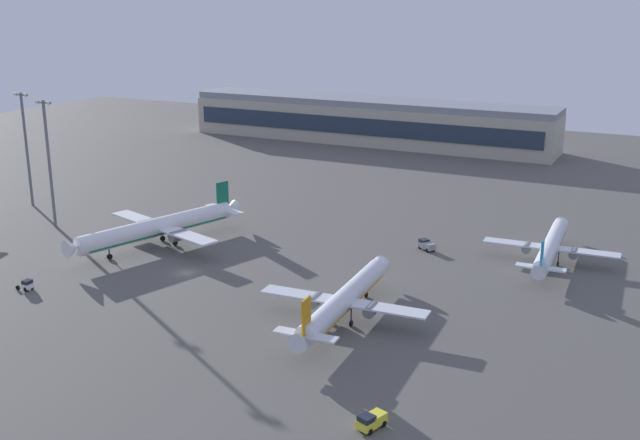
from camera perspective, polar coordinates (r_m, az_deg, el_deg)
The scene contains 10 objects.
ground_plane at distance 157.70m, azimuth -9.90°, elevation -3.89°, with size 416.00×416.00×0.00m, color #56544F.
terminal_building at distance 292.83m, azimuth 3.64°, elevation 7.37°, with size 140.43×22.40×16.40m.
airplane_near_gate at distance 132.22m, azimuth 1.79°, elevation -5.97°, with size 30.20×38.80×9.95m.
airplane_far_stand at distance 174.47m, azimuth -11.82°, elevation -0.50°, with size 34.43×43.79×11.50m.
airplane_taxiway_distant at distance 167.40m, azimuth 16.78°, elevation -1.91°, with size 27.80×35.72×9.16m.
baggage_tractor at distance 170.26m, azimuth 7.92°, elevation -1.84°, with size 4.53×3.95×2.25m.
cargo_loader at distance 102.68m, azimuth 3.83°, elevation -14.66°, with size 3.20×4.55×2.25m.
pushback_tug at distance 156.48m, azimuth -20.96°, elevation -4.53°, with size 3.09×1.83×2.05m.
apron_light_east at distance 214.95m, azimuth -21.02°, elevation 5.38°, with size 4.80×0.90×30.03m.
apron_light_west at distance 192.27m, azimuth -19.53°, elevation 4.43°, with size 4.80×0.90×30.71m.
Camera 1 is at (89.09, -118.32, 54.17)m, focal length 43.03 mm.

